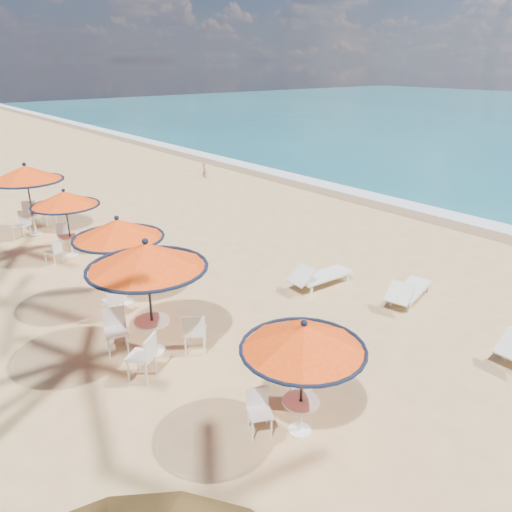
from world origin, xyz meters
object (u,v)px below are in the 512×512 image
(station_1, at_px, (147,272))
(lounger_far, at_px, (319,276))
(station_2, at_px, (117,237))
(station_4, at_px, (27,182))
(station_0, at_px, (301,347))
(station_3, at_px, (64,205))
(lounger_mid, at_px, (408,290))

(station_1, bearing_deg, lounger_far, 1.25)
(station_2, bearing_deg, station_4, 90.22)
(station_4, bearing_deg, station_2, -89.78)
(station_0, relative_size, station_1, 0.82)
(station_4, xyz_separation_m, lounger_far, (4.79, -9.99, -1.62))
(station_4, height_order, lounger_far, station_4)
(station_2, bearing_deg, station_1, -101.73)
(station_3, distance_m, lounger_mid, 10.84)
(station_2, distance_m, lounger_mid, 7.72)
(station_1, height_order, lounger_far, station_1)
(station_4, relative_size, lounger_far, 1.30)
(station_1, distance_m, lounger_mid, 6.97)
(station_0, xyz_separation_m, station_2, (-0.19, 6.49, 0.18))
(station_0, xyz_separation_m, lounger_mid, (5.72, 1.74, -1.34))
(lounger_mid, bearing_deg, station_1, 147.93)
(station_0, height_order, lounger_mid, station_0)
(station_3, bearing_deg, station_0, -89.97)
(station_0, xyz_separation_m, station_4, (-0.22, 13.92, 0.28))
(station_2, relative_size, lounger_far, 1.18)
(station_0, distance_m, station_4, 13.92)
(station_1, bearing_deg, station_2, 78.27)
(station_1, height_order, station_4, station_4)
(station_4, bearing_deg, station_3, -86.04)
(station_3, xyz_separation_m, station_4, (-0.21, 3.06, 0.24))
(station_3, height_order, lounger_far, station_3)
(station_0, bearing_deg, station_4, 90.90)
(station_2, relative_size, lounger_mid, 1.17)
(station_4, bearing_deg, station_0, -89.10)
(station_0, relative_size, lounger_mid, 1.05)
(station_0, distance_m, station_3, 10.85)
(station_3, distance_m, lounger_far, 8.42)
(station_1, relative_size, station_2, 1.10)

